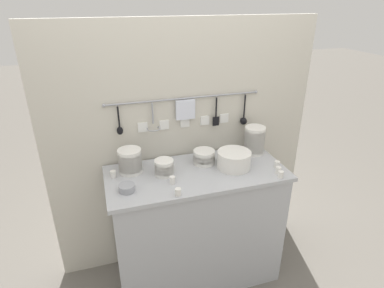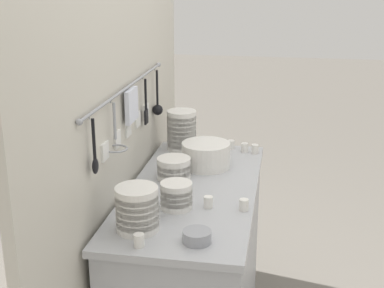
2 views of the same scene
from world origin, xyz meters
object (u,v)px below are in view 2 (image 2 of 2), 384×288
(cup_back_left, at_px, (244,205))
(cup_centre, at_px, (139,240))
(bowl_stack_back_corner, at_px, (174,168))
(bowl_stack_tall_left, at_px, (182,130))
(plate_stack, at_px, (206,155))
(cup_back_right, at_px, (245,148))
(bowl_stack_wide_centre, at_px, (137,209))
(cup_front_right, at_px, (231,145))
(cup_by_caddy, at_px, (255,149))
(bowl_stack_nested_right, at_px, (176,195))
(cup_mid_row, at_px, (208,202))
(steel_mixing_bowl, at_px, (197,236))

(cup_back_left, xyz_separation_m, cup_centre, (-0.36, 0.34, 0.00))
(bowl_stack_back_corner, xyz_separation_m, cup_centre, (-0.66, -0.01, -0.03))
(cup_back_left, bearing_deg, bowl_stack_tall_left, 28.94)
(plate_stack, height_order, cup_back_right, plate_stack)
(bowl_stack_wide_centre, relative_size, cup_front_right, 3.54)
(bowl_stack_wide_centre, height_order, bowl_stack_back_corner, bowl_stack_wide_centre)
(bowl_stack_back_corner, height_order, cup_back_left, bowl_stack_back_corner)
(plate_stack, bearing_deg, cup_by_caddy, -42.82)
(cup_front_right, bearing_deg, plate_stack, 162.37)
(bowl_stack_nested_right, relative_size, cup_front_right, 2.70)
(bowl_stack_nested_right, height_order, cup_back_right, bowl_stack_nested_right)
(bowl_stack_tall_left, relative_size, cup_mid_row, 4.45)
(bowl_stack_wide_centre, bearing_deg, cup_centre, -162.21)
(bowl_stack_nested_right, bearing_deg, plate_stack, -5.41)
(steel_mixing_bowl, bearing_deg, cup_back_left, -25.96)
(bowl_stack_nested_right, height_order, cup_centre, bowl_stack_nested_right)
(cup_back_right, bearing_deg, cup_mid_row, 172.99)
(cup_by_caddy, height_order, cup_centre, same)
(bowl_stack_tall_left, distance_m, cup_centre, 1.09)
(cup_mid_row, bearing_deg, cup_front_right, -0.94)
(bowl_stack_back_corner, distance_m, plate_stack, 0.22)
(cup_by_caddy, bearing_deg, bowl_stack_nested_right, 159.72)
(plate_stack, bearing_deg, bowl_stack_tall_left, 34.76)
(steel_mixing_bowl, bearing_deg, plate_stack, 6.22)
(bowl_stack_back_corner, bearing_deg, cup_centre, -178.99)
(cup_by_caddy, bearing_deg, bowl_stack_back_corner, 140.61)
(cup_front_right, height_order, cup_back_right, same)
(steel_mixing_bowl, distance_m, cup_back_left, 0.33)
(bowl_stack_nested_right, xyz_separation_m, cup_back_right, (0.76, -0.22, -0.03))
(steel_mixing_bowl, xyz_separation_m, cup_by_caddy, (1.02, -0.14, 0.00))
(steel_mixing_bowl, xyz_separation_m, cup_back_left, (0.30, -0.14, 0.00))
(bowl_stack_tall_left, distance_m, cup_back_right, 0.35)
(cup_by_caddy, xyz_separation_m, cup_back_left, (-0.72, 0.00, 0.00))
(bowl_stack_nested_right, bearing_deg, cup_front_right, -10.09)
(cup_centre, bearing_deg, plate_stack, -7.64)
(cup_back_left, xyz_separation_m, cup_back_right, (0.74, 0.06, 0.00))
(bowl_stack_back_corner, bearing_deg, bowl_stack_nested_right, -166.35)
(steel_mixing_bowl, distance_m, cup_mid_row, 0.30)
(plate_stack, relative_size, cup_mid_row, 4.91)
(steel_mixing_bowl, height_order, cup_back_left, cup_back_left)
(cup_back_left, bearing_deg, bowl_stack_wide_centre, 122.27)
(cup_front_right, xyz_separation_m, cup_mid_row, (-0.77, 0.01, 0.00))
(bowl_stack_wide_centre, relative_size, cup_back_left, 3.54)
(cup_back_right, distance_m, cup_mid_row, 0.74)
(steel_mixing_bowl, bearing_deg, bowl_stack_nested_right, 25.76)
(steel_mixing_bowl, bearing_deg, cup_by_caddy, -8.06)
(cup_by_caddy, height_order, cup_back_left, same)
(bowl_stack_back_corner, xyz_separation_m, cup_back_left, (-0.29, -0.35, -0.03))
(bowl_stack_tall_left, bearing_deg, cup_centre, -176.96)
(bowl_stack_nested_right, xyz_separation_m, cup_back_left, (0.02, -0.28, -0.03))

